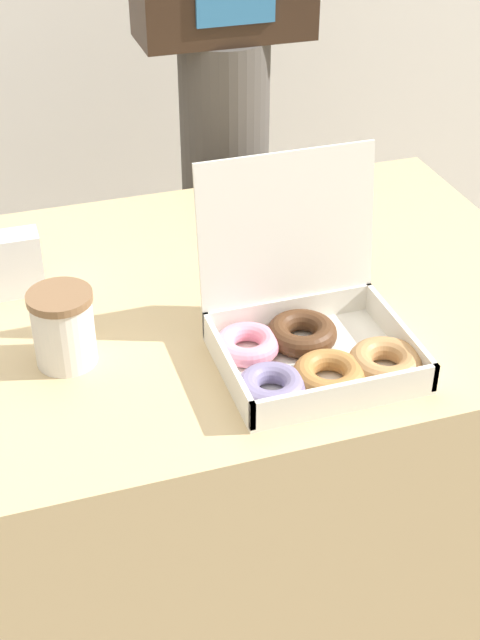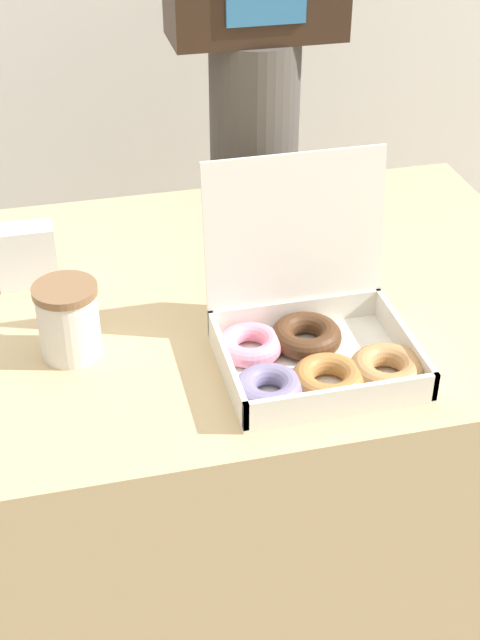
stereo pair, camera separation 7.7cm
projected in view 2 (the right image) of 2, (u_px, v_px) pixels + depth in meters
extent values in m
plane|color=gray|center=(256.00, 588.00, 1.92)|extent=(14.00, 14.00, 0.00)
cube|color=tan|center=(258.00, 457.00, 1.71)|extent=(1.04, 0.80, 0.76)
cube|color=white|center=(316.00, 367.00, 1.31)|extent=(0.28, 0.23, 0.01)
cube|color=white|center=(227.00, 367.00, 1.27)|extent=(0.01, 0.23, 0.04)
cube|color=white|center=(404.00, 341.00, 1.32)|extent=(0.01, 0.23, 0.04)
cube|color=white|center=(342.00, 401.00, 1.20)|extent=(0.28, 0.01, 0.04)
cube|color=white|center=(296.00, 312.00, 1.39)|extent=(0.28, 0.01, 0.04)
cube|color=white|center=(295.00, 229.00, 1.32)|extent=(0.28, 0.04, 0.23)
torus|color=slate|center=(269.00, 388.00, 1.24)|extent=(0.13, 0.13, 0.03)
torus|color=pink|center=(250.00, 345.00, 1.33)|extent=(0.12, 0.12, 0.03)
torus|color=#A87038|center=(329.00, 379.00, 1.26)|extent=(0.15, 0.15, 0.03)
torus|color=#4C2D19|center=(306.00, 336.00, 1.34)|extent=(0.15, 0.15, 0.03)
torus|color=#B27F4C|center=(387.00, 369.00, 1.27)|extent=(0.15, 0.15, 0.04)
cylinder|color=silver|center=(69.00, 324.00, 1.32)|extent=(0.09, 0.09, 0.11)
cylinder|color=brown|center=(65.00, 290.00, 1.28)|extent=(0.10, 0.10, 0.01)
cube|color=silver|center=(26.00, 256.00, 1.48)|extent=(0.10, 0.05, 0.11)
cylinder|color=#4C4742|center=(253.00, 242.00, 2.17)|extent=(0.20, 0.20, 1.00)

